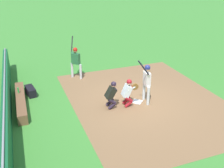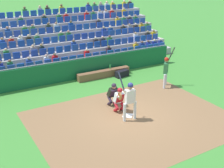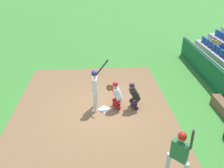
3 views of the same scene
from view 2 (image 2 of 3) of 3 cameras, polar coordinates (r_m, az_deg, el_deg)
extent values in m
plane|color=#3E8733|center=(14.23, 3.00, -6.03)|extent=(160.00, 160.00, 0.00)
cube|color=olive|center=(13.86, 4.09, -6.87)|extent=(9.09, 7.13, 0.01)
cube|color=white|center=(14.22, 3.00, -5.98)|extent=(0.62, 0.62, 0.02)
cylinder|color=silver|center=(13.79, 4.36, -4.98)|extent=(0.14, 0.14, 0.87)
cylinder|color=silver|center=(13.57, 2.40, -5.41)|extent=(0.14, 0.14, 0.87)
cube|color=silver|center=(13.35, 3.46, -2.35)|extent=(0.45, 0.25, 0.62)
sphere|color=#B17F52|center=(13.17, 3.51, -0.51)|extent=(0.23, 0.23, 0.23)
sphere|color=navy|center=(13.14, 3.51, -0.26)|extent=(0.25, 0.25, 0.25)
cylinder|color=silver|center=(13.23, 3.24, -1.18)|extent=(0.48, 0.17, 0.14)
cylinder|color=silver|center=(13.15, 2.57, -1.31)|extent=(0.18, 0.15, 0.13)
cylinder|color=black|center=(13.22, 1.78, 0.55)|extent=(0.07, 0.57, 0.72)
sphere|color=black|center=(13.14, 2.32, -1.21)|extent=(0.06, 0.06, 0.06)
cylinder|color=#A81821|center=(14.57, 1.92, -4.61)|extent=(0.16, 0.39, 0.34)
cylinder|color=#A81821|center=(14.48, 1.93, -3.84)|extent=(0.16, 0.39, 0.33)
cylinder|color=#A81821|center=(14.44, 0.79, -4.87)|extent=(0.16, 0.39, 0.34)
cylinder|color=#A81821|center=(14.34, 0.80, -4.09)|extent=(0.16, 0.39, 0.33)
cube|color=white|center=(14.29, 1.30, -2.59)|extent=(0.44, 0.45, 0.60)
cube|color=#A81821|center=(14.19, 1.52, -2.77)|extent=(0.39, 0.24, 0.45)
sphere|color=#D8A783|center=(14.06, 1.51, -1.40)|extent=(0.22, 0.22, 0.22)
cube|color=black|center=(14.06, 1.51, -1.40)|extent=(0.20, 0.12, 0.20)
sphere|color=#A81821|center=(14.03, 1.51, -1.18)|extent=(0.24, 0.24, 0.24)
cylinder|color=brown|center=(13.87, 1.52, -2.41)|extent=(0.08, 0.30, 0.30)
cylinder|color=white|center=(14.03, 1.08, -2.42)|extent=(0.14, 0.40, 0.22)
cylinder|color=#2A1E2F|center=(15.21, 0.64, -3.41)|extent=(0.14, 0.38, 0.34)
cylinder|color=#2A1E2F|center=(15.12, 0.64, -2.65)|extent=(0.14, 0.38, 0.33)
cylinder|color=#2A1E2F|center=(15.07, -0.42, -3.66)|extent=(0.14, 0.38, 0.34)
cylinder|color=#2A1E2F|center=(14.97, -0.42, -2.90)|extent=(0.14, 0.38, 0.33)
cube|color=black|center=(14.91, 0.10, -1.56)|extent=(0.42, 0.49, 0.60)
cube|color=#2A1E2F|center=(14.82, 0.31, -1.71)|extent=(0.38, 0.28, 0.42)
sphere|color=#B1735E|center=(14.66, 0.36, -0.51)|extent=(0.22, 0.22, 0.22)
cube|color=black|center=(14.66, 0.36, -0.51)|extent=(0.20, 0.14, 0.19)
sphere|color=#2A1E2F|center=(14.64, 0.36, -0.29)|extent=(0.24, 0.24, 0.24)
cube|color=#145930|center=(18.63, -6.14, 2.90)|extent=(13.23, 0.24, 1.23)
cylinder|color=gray|center=(18.43, -6.22, 4.83)|extent=(13.23, 0.07, 0.07)
cube|color=brown|center=(18.84, -1.55, 1.97)|extent=(3.51, 0.40, 0.44)
cylinder|color=green|center=(18.97, -0.36, 3.26)|extent=(0.07, 0.07, 0.27)
cube|color=black|center=(18.90, 1.89, 1.97)|extent=(0.94, 0.51, 0.40)
cylinder|color=silver|center=(17.31, 9.93, 0.48)|extent=(0.18, 0.18, 0.84)
cylinder|color=silver|center=(17.83, 10.16, 1.11)|extent=(0.18, 0.18, 0.84)
cube|color=#2A6A3C|center=(17.32, 10.20, 3.02)|extent=(0.48, 0.48, 0.60)
sphere|color=#A47052|center=(17.18, 10.30, 4.44)|extent=(0.22, 0.22, 0.22)
sphere|color=red|center=(17.17, 10.32, 4.63)|extent=(0.24, 0.24, 0.24)
cylinder|color=#2A6A3C|center=(17.28, 10.37, 3.96)|extent=(0.44, 0.37, 0.14)
cylinder|color=#2A6A3C|center=(17.46, 10.44, 4.14)|extent=(0.17, 0.14, 0.13)
cylinder|color=#2B2C2B|center=(17.40, 11.18, 5.55)|extent=(0.37, 0.25, 0.85)
sphere|color=black|center=(17.50, 10.55, 4.26)|extent=(0.06, 0.06, 0.06)
cube|color=#A49E9F|center=(20.51, -8.28, 3.52)|extent=(16.86, 0.92, 0.49)
cube|color=#1F459E|center=(23.94, 9.45, 7.29)|extent=(0.44, 0.10, 0.42)
cube|color=navy|center=(24.11, 9.11, 7.54)|extent=(0.32, 0.22, 0.52)
sphere|color=beige|center=(24.02, 9.16, 8.37)|extent=(0.19, 0.19, 0.19)
cube|color=#193B9C|center=(23.60, 8.34, 7.14)|extent=(0.44, 0.10, 0.42)
cube|color=navy|center=(23.77, 8.00, 7.39)|extent=(0.32, 0.22, 0.52)
sphere|color=beige|center=(23.68, 8.05, 8.23)|extent=(0.19, 0.19, 0.19)
cube|color=#164099|center=(23.27, 7.20, 6.98)|extent=(0.44, 0.10, 0.42)
cube|color=#283596|center=(23.44, 6.86, 7.24)|extent=(0.32, 0.22, 0.52)
sphere|color=brown|center=(23.35, 6.90, 8.09)|extent=(0.19, 0.19, 0.19)
cube|color=#194699|center=(22.95, 6.03, 6.82)|extent=(0.44, 0.10, 0.42)
cube|color=navy|center=(23.12, 5.70, 7.08)|extent=(0.32, 0.22, 0.52)
sphere|color=brown|center=(23.03, 5.73, 7.95)|extent=(0.19, 0.19, 0.19)
cube|color=#143E9B|center=(22.63, 4.82, 6.65)|extent=(0.44, 0.10, 0.42)
cube|color=gold|center=(22.81, 4.49, 6.92)|extent=(0.32, 0.22, 0.52)
sphere|color=#AB7E52|center=(22.72, 4.52, 7.79)|extent=(0.19, 0.19, 0.19)
cube|color=#1F4798|center=(22.33, 3.58, 6.47)|extent=(0.44, 0.10, 0.42)
cube|color=#183CA5|center=(22.04, 2.32, 6.29)|extent=(0.44, 0.10, 0.42)
cube|color=#1A3F9A|center=(21.76, 1.01, 6.09)|extent=(0.44, 0.10, 0.42)
cube|color=#16489A|center=(21.49, -0.32, 5.89)|extent=(0.44, 0.10, 0.42)
cube|color=#2E1C25|center=(21.68, -0.62, 6.17)|extent=(0.32, 0.22, 0.52)
sphere|color=brown|center=(21.58, -0.63, 7.09)|extent=(0.19, 0.19, 0.19)
cube|color=#1E3E9C|center=(21.24, -1.69, 5.68)|extent=(0.44, 0.10, 0.42)
cube|color=#213CA2|center=(20.99, -3.08, 5.46)|extent=(0.44, 0.10, 0.42)
cube|color=#1F47A0|center=(20.76, -4.51, 5.24)|extent=(0.44, 0.10, 0.42)
cube|color=red|center=(20.96, -4.79, 5.53)|extent=(0.32, 0.22, 0.52)
sphere|color=beige|center=(20.86, -4.82, 6.48)|extent=(0.19, 0.19, 0.19)
cube|color=#1D439C|center=(20.54, -5.97, 5.00)|extent=(0.44, 0.10, 0.42)
cube|color=#143E9A|center=(20.34, -7.46, 4.76)|extent=(0.44, 0.10, 0.42)
cube|color=#1739A3|center=(20.15, -8.97, 4.51)|extent=(0.44, 0.10, 0.42)
cube|color=#183A9F|center=(19.98, -10.51, 4.25)|extent=(0.44, 0.10, 0.42)
cube|color=red|center=(20.18, -10.75, 4.56)|extent=(0.32, 0.22, 0.52)
sphere|color=brown|center=(20.08, -10.82, 5.54)|extent=(0.19, 0.19, 0.19)
cube|color=#203CA2|center=(19.82, -12.08, 3.98)|extent=(0.44, 0.10, 0.42)
cube|color=silver|center=(20.02, -12.30, 4.30)|extent=(0.32, 0.22, 0.52)
sphere|color=#D9A68B|center=(19.92, -12.38, 5.28)|extent=(0.19, 0.19, 0.19)
cube|color=#1F4499|center=(19.67, -13.67, 3.71)|extent=(0.44, 0.10, 0.42)
cube|color=#1F3E96|center=(19.55, -15.28, 3.43)|extent=(0.44, 0.10, 0.42)
cube|color=#27418E|center=(19.75, -15.47, 3.75)|extent=(0.32, 0.22, 0.52)
sphere|color=#CD9F8E|center=(19.65, -15.58, 4.75)|extent=(0.19, 0.19, 0.19)
cube|color=#16419E|center=(19.43, -16.91, 3.14)|extent=(0.44, 0.10, 0.42)
cube|color=#213B98|center=(19.34, -18.56, 2.85)|extent=(0.44, 0.10, 0.42)
cube|color=#246C3F|center=(19.55, -18.72, 3.18)|extent=(0.32, 0.22, 0.52)
sphere|color=brown|center=(19.44, -18.84, 4.19)|extent=(0.19, 0.19, 0.19)
cube|color=#213B97|center=(19.26, -20.22, 2.55)|extent=(0.44, 0.10, 0.42)
cube|color=navy|center=(19.47, -20.36, 2.89)|extent=(0.32, 0.22, 0.52)
sphere|color=tan|center=(19.36, -20.50, 3.90)|extent=(0.19, 0.19, 0.19)
cube|color=#A49E9F|center=(21.26, -9.22, 4.83)|extent=(16.86, 0.92, 0.99)
cube|color=#23419F|center=(24.53, 8.19, 8.91)|extent=(0.44, 0.10, 0.42)
cube|color=gold|center=(24.71, 7.87, 9.14)|extent=(0.32, 0.22, 0.52)
sphere|color=brown|center=(24.63, 7.91, 9.95)|extent=(0.19, 0.19, 0.19)
cube|color=#1D3C9C|center=(24.20, 7.09, 8.78)|extent=(0.44, 0.10, 0.42)
cube|color=black|center=(24.38, 6.77, 9.02)|extent=(0.32, 0.22, 0.52)
sphere|color=#9F7F60|center=(24.30, 6.80, 9.84)|extent=(0.19, 0.19, 0.19)
cube|color=#1648A2|center=(23.88, 5.96, 8.65)|extent=(0.44, 0.10, 0.42)
cube|color=#183C98|center=(23.56, 4.79, 8.51)|extent=(0.44, 0.10, 0.42)
cube|color=white|center=(23.75, 4.48, 8.75)|extent=(0.32, 0.22, 0.52)
sphere|color=#9F7D59|center=(23.67, 4.50, 9.60)|extent=(0.19, 0.19, 0.19)
cube|color=#1C3BA3|center=(23.26, 3.60, 8.36)|extent=(0.44, 0.10, 0.42)
cube|color=#22449B|center=(22.97, 2.38, 8.21)|extent=(0.44, 0.10, 0.42)
cube|color=#1A419C|center=(22.68, 1.12, 8.05)|extent=(0.44, 0.10, 0.42)
cube|color=#1A409B|center=(22.41, -0.16, 7.88)|extent=(0.44, 0.10, 0.42)
cube|color=#307833|center=(22.60, -0.45, 8.13)|extent=(0.32, 0.22, 0.52)
sphere|color=brown|center=(22.52, -0.46, 9.02)|extent=(0.19, 0.19, 0.19)
cube|color=#163A97|center=(22.15, -1.47, 7.70)|extent=(0.44, 0.10, 0.42)
cube|color=#21212C|center=(22.34, -1.76, 7.96)|extent=(0.32, 0.22, 0.52)
sphere|color=#D9A484|center=(22.26, -1.77, 8.86)|extent=(0.19, 0.19, 0.19)
cube|color=#19429B|center=(21.90, -2.82, 7.52)|extent=(0.44, 0.10, 0.42)
cube|color=#262429|center=(22.10, -3.09, 7.78)|extent=(0.32, 0.22, 0.52)
sphere|color=#CAAF8A|center=(22.01, -3.11, 8.68)|extent=(0.19, 0.19, 0.19)
cube|color=#18449C|center=(21.67, -4.19, 7.32)|extent=(0.44, 0.10, 0.42)
cube|color=#1841A5|center=(21.44, -5.59, 7.12)|extent=(0.44, 0.10, 0.42)
cube|color=#204796|center=(21.23, -7.01, 6.91)|extent=(0.44, 0.10, 0.42)
cube|color=navy|center=(21.43, -7.26, 7.18)|extent=(0.32, 0.22, 0.52)
sphere|color=brown|center=(21.35, -7.31, 8.11)|extent=(0.19, 0.19, 0.19)
cube|color=#184097|center=(21.04, -8.47, 6.69)|extent=(0.44, 0.10, 0.42)
cube|color=#1543A3|center=(20.85, -9.95, 6.46)|extent=(0.44, 0.10, 0.42)
cube|color=#1A44A3|center=(20.68, -11.45, 6.22)|extent=(0.44, 0.10, 0.42)
cube|color=#1C3A9A|center=(20.53, -12.97, 5.98)|extent=(0.44, 0.10, 0.42)
cube|color=#1F2B2F|center=(20.74, -13.17, 6.26)|extent=(0.32, 0.22, 0.52)
sphere|color=#A27D4E|center=(20.65, -13.26, 7.22)|extent=(0.19, 0.19, 0.19)
cube|color=#223E9D|center=(20.39, -14.52, 5.73)|extent=(0.44, 0.10, 0.42)
cube|color=gray|center=(20.60, -14.70, 6.02)|extent=(0.32, 0.22, 0.52)
sphere|color=#DBAE7F|center=(20.51, -14.80, 6.98)|extent=(0.19, 0.19, 0.19)
cube|color=#233D9C|center=(20.27, -16.08, 5.47)|extent=(0.44, 0.10, 0.42)
cube|color=#1C3DA2|center=(20.16, -17.66, 5.20)|extent=(0.44, 0.10, 0.42)
cube|color=#1A3F9A|center=(20.07, -19.25, 4.93)|extent=(0.44, 0.10, 0.42)
cube|color=#2A7432|center=(20.28, -19.40, 5.23)|extent=(0.32, 0.22, 0.52)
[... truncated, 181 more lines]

